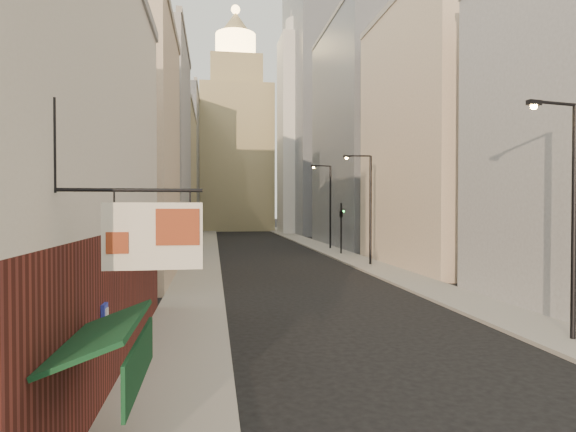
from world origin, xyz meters
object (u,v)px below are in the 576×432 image
object	(u,v)px
streetlamp_mid	(368,203)
streetlamp_far	(328,202)
traffic_light_right	(341,216)
white_tower	(303,127)
clock_tower	(236,142)
streetlamp_near	(570,207)
traffic_light_left	(197,218)

from	to	relation	value
streetlamp_mid	streetlamp_far	bearing A→B (deg)	91.71
traffic_light_right	white_tower	bearing A→B (deg)	-111.03
streetlamp_mid	clock_tower	bearing A→B (deg)	100.13
clock_tower	streetlamp_mid	xyz separation A→B (m)	(7.38, -61.01, -12.70)
white_tower	streetlamp_far	xyz separation A→B (m)	(-3.23, -32.51, -13.42)
streetlamp_mid	streetlamp_far	xyz separation A→B (m)	(0.38, 14.50, 0.25)
white_tower	streetlamp_mid	bearing A→B (deg)	-94.40
streetlamp_far	traffic_light_right	distance (m)	5.98
clock_tower	streetlamp_near	xyz separation A→B (m)	(7.33, -82.55, -13.00)
streetlamp_near	streetlamp_mid	xyz separation A→B (m)	(0.05, 21.53, 0.30)
traffic_light_left	traffic_light_right	world-z (taller)	same
streetlamp_near	streetlamp_far	world-z (taller)	streetlamp_far
streetlamp_near	traffic_light_left	bearing A→B (deg)	101.85
streetlamp_near	traffic_light_right	xyz separation A→B (m)	(0.28, 30.23, -0.87)
streetlamp_near	streetlamp_mid	bearing A→B (deg)	79.96
white_tower	streetlamp_mid	world-z (taller)	white_tower
streetlamp_near	clock_tower	bearing A→B (deg)	85.17
clock_tower	streetlamp_far	world-z (taller)	clock_tower
clock_tower	streetlamp_mid	size ratio (longest dim) A/B	5.19
streetlamp_far	traffic_light_right	size ratio (longest dim) A/B	1.82
streetlamp_far	traffic_light_left	size ratio (longest dim) A/B	1.82
clock_tower	traffic_light_right	distance (m)	54.66
clock_tower	streetlamp_mid	distance (m)	62.75
white_tower	streetlamp_mid	xyz separation A→B (m)	(-3.62, -47.01, -13.67)
clock_tower	streetlamp_mid	bearing A→B (deg)	-83.10
white_tower	streetlamp_near	bearing A→B (deg)	-93.06
clock_tower	streetlamp_near	size ratio (longest dim) A/B	5.54
white_tower	traffic_light_right	world-z (taller)	white_tower
streetlamp_near	streetlamp_mid	size ratio (longest dim) A/B	0.94
streetlamp_near	streetlamp_far	distance (m)	36.04
clock_tower	traffic_light_left	bearing A→B (deg)	-97.05
traffic_light_right	streetlamp_far	bearing A→B (deg)	-107.50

